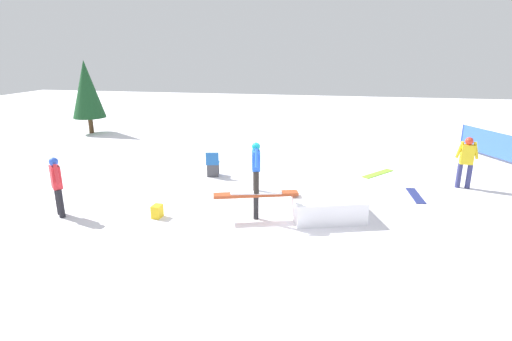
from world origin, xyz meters
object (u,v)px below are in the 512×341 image
at_px(main_rider_on_rail, 256,169).
at_px(loose_snowboard_navy, 415,196).
at_px(bystander_red, 57,183).
at_px(pine_tree_near, 87,89).
at_px(loose_snowboard_lime, 378,174).
at_px(backpack_on_snow, 157,211).
at_px(folding_chair, 213,165).
at_px(bystander_yellow, 466,160).
at_px(rail_feature, 256,197).

relative_size(main_rider_on_rail, loose_snowboard_navy, 0.99).
xyz_separation_m(main_rider_on_rail, bystander_red, (5.12, 0.80, -0.47)).
height_order(main_rider_on_rail, pine_tree_near, pine_tree_near).
relative_size(loose_snowboard_lime, backpack_on_snow, 4.50).
bearing_deg(loose_snowboard_lime, backpack_on_snow, -9.81).
distance_m(loose_snowboard_navy, pine_tree_near, 16.75).
bearing_deg(loose_snowboard_lime, bystander_red, -17.45).
bearing_deg(pine_tree_near, loose_snowboard_navy, 155.94).
relative_size(bystander_red, backpack_on_snow, 4.71).
xyz_separation_m(bystander_red, loose_snowboard_navy, (-9.53, -3.40, -0.89)).
bearing_deg(backpack_on_snow, loose_snowboard_lime, 132.79).
bearing_deg(bystander_red, main_rider_on_rail, -127.58).
xyz_separation_m(bystander_red, folding_chair, (-2.94, -4.13, -0.49)).
bearing_deg(bystander_yellow, loose_snowboard_lime, 161.51).
bearing_deg(pine_tree_near, rail_feature, 138.95).
bearing_deg(pine_tree_near, bystander_red, 118.96).
bearing_deg(rail_feature, bystander_red, -8.78).
relative_size(bystander_yellow, backpack_on_snow, 4.84).
bearing_deg(loose_snowboard_lime, main_rider_on_rail, 3.37).
height_order(rail_feature, folding_chair, folding_chair).
bearing_deg(pine_tree_near, main_rider_on_rail, 138.95).
bearing_deg(loose_snowboard_navy, backpack_on_snow, -70.71).
bearing_deg(bystander_red, loose_snowboard_navy, -116.83).
xyz_separation_m(loose_snowboard_navy, backpack_on_snow, (6.97, 3.01, 0.16)).
xyz_separation_m(main_rider_on_rail, pine_tree_near, (10.75, -9.36, 0.91)).
height_order(bystander_red, pine_tree_near, pine_tree_near).
xyz_separation_m(main_rider_on_rail, loose_snowboard_lime, (-3.49, -4.69, -1.35)).
relative_size(bystander_yellow, folding_chair, 1.87).
relative_size(loose_snowboard_navy, folding_chair, 1.53).
distance_m(main_rider_on_rail, bystander_red, 5.21).
bearing_deg(bystander_red, loose_snowboard_lime, -103.93).
bearing_deg(backpack_on_snow, bystander_red, -78.83).
height_order(main_rider_on_rail, bystander_red, main_rider_on_rail).
height_order(backpack_on_snow, pine_tree_near, pine_tree_near).
height_order(rail_feature, backpack_on_snow, rail_feature).
distance_m(main_rider_on_rail, folding_chair, 4.10).
bearing_deg(bystander_yellow, backpack_on_snow, -150.99).
bearing_deg(rail_feature, pine_tree_near, -58.71).
bearing_deg(loose_snowboard_navy, bystander_yellow, 120.03).
bearing_deg(folding_chair, backpack_on_snow, 72.47).
bearing_deg(loose_snowboard_navy, pine_tree_near, -118.15).
relative_size(bystander_yellow, loose_snowboard_navy, 1.22).
distance_m(loose_snowboard_navy, folding_chair, 6.64).
relative_size(bystander_yellow, loose_snowboard_lime, 1.08).
bearing_deg(bystander_red, backpack_on_snow, -127.92).
xyz_separation_m(rail_feature, loose_snowboard_lime, (-3.49, -4.69, -0.59)).
height_order(loose_snowboard_navy, pine_tree_near, pine_tree_near).
bearing_deg(folding_chair, bystander_yellow, 170.65).
bearing_deg(loose_snowboard_navy, loose_snowboard_lime, -160.68).
distance_m(backpack_on_snow, pine_tree_near, 12.93).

